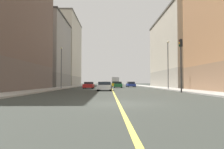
# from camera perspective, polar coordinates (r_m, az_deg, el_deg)

# --- Properties ---
(ground_plane) EXTENTS (400.00, 400.00, 0.00)m
(ground_plane) POSITION_cam_1_polar(r_m,az_deg,el_deg) (12.75, 1.72, -7.49)
(ground_plane) COLOR #323530
(ground_plane) RESTS_ON ground
(sidewalk_left) EXTENTS (3.29, 168.00, 0.15)m
(sidewalk_left) POSITION_cam_1_polar(r_m,az_deg,el_deg) (62.60, 8.87, -2.99)
(sidewalk_left) COLOR #9E9B93
(sidewalk_left) RESTS_ON ground
(sidewalk_right) EXTENTS (3.29, 168.00, 0.15)m
(sidewalk_right) POSITION_cam_1_polar(r_m,az_deg,el_deg) (62.41, -9.62, -2.99)
(sidewalk_right) COLOR #9E9B93
(sidewalk_right) RESTS_ON ground
(lane_center_stripe) EXTENTS (0.16, 154.00, 0.01)m
(lane_center_stripe) POSITION_cam_1_polar(r_m,az_deg,el_deg) (61.70, -0.36, -3.09)
(lane_center_stripe) COLOR #E5D14C
(lane_center_stripe) RESTS_ON ground
(building_left_mid) EXTENTS (9.27, 26.20, 16.88)m
(building_left_mid) POSITION_cam_1_polar(r_m,az_deg,el_deg) (54.81, 16.98, 5.69)
(building_left_mid) COLOR #9D9688
(building_left_mid) RESTS_ON ground
(building_right_corner) EXTENTS (9.27, 24.40, 21.76)m
(building_right_corner) POSITION_cam_1_polar(r_m,az_deg,el_deg) (36.67, -26.80, 13.53)
(building_right_corner) COLOR brown
(building_right_corner) RESTS_ON ground
(building_right_midblock) EXTENTS (9.27, 18.33, 17.52)m
(building_right_midblock) POSITION_cam_1_polar(r_m,az_deg,el_deg) (58.62, -16.38, 5.51)
(building_right_midblock) COLOR slate
(building_right_midblock) RESTS_ON ground
(building_right_distant) EXTENTS (9.27, 23.80, 23.77)m
(building_right_distant) POSITION_cam_1_polar(r_m,az_deg,el_deg) (80.45, -12.12, 5.70)
(building_right_distant) COLOR #9D9688
(building_right_distant) RESTS_ON ground
(traffic_light_left_near) EXTENTS (0.40, 0.32, 6.31)m
(traffic_light_left_near) POSITION_cam_1_polar(r_m,az_deg,el_deg) (27.33, 17.38, 4.07)
(traffic_light_left_near) COLOR #2D2D2D
(traffic_light_left_near) RESTS_ON ground
(street_lamp_left_near) EXTENTS (0.36, 0.36, 7.72)m
(street_lamp_left_near) POSITION_cam_1_polar(r_m,az_deg,el_deg) (36.66, 14.26, 3.66)
(street_lamp_left_near) COLOR #4C4C51
(street_lamp_left_near) RESTS_ON ground
(street_lamp_right_near) EXTENTS (0.36, 0.36, 7.28)m
(street_lamp_right_near) POSITION_cam_1_polar(r_m,az_deg,el_deg) (40.26, -12.96, 2.82)
(street_lamp_right_near) COLOR #4C4C51
(street_lamp_right_near) RESTS_ON ground
(car_green) EXTENTS (1.87, 4.09, 1.30)m
(car_green) POSITION_cam_1_polar(r_m,az_deg,el_deg) (48.02, 1.56, -2.65)
(car_green) COLOR #1E6B38
(car_green) RESTS_ON ground
(car_silver) EXTENTS (1.93, 4.36, 1.22)m
(car_silver) POSITION_cam_1_polar(r_m,az_deg,el_deg) (39.96, -2.46, -2.84)
(car_silver) COLOR silver
(car_silver) RESTS_ON ground
(car_white) EXTENTS (2.11, 4.20, 1.27)m
(car_white) POSITION_cam_1_polar(r_m,az_deg,el_deg) (31.58, -1.91, -3.04)
(car_white) COLOR white
(car_white) RESTS_ON ground
(car_yellow) EXTENTS (1.90, 4.20, 1.37)m
(car_yellow) POSITION_cam_1_polar(r_m,az_deg,el_deg) (56.19, 0.83, -2.54)
(car_yellow) COLOR gold
(car_yellow) RESTS_ON ground
(car_blue) EXTENTS (2.07, 4.42, 1.31)m
(car_blue) POSITION_cam_1_polar(r_m,az_deg,el_deg) (54.44, 4.88, -2.56)
(car_blue) COLOR #23389E
(car_blue) RESTS_ON ground
(car_red) EXTENTS (1.90, 4.49, 1.26)m
(car_red) POSITION_cam_1_polar(r_m,az_deg,el_deg) (41.92, -6.03, -2.77)
(car_red) COLOR red
(car_red) RESTS_ON ground
(car_black) EXTENTS (1.92, 4.36, 1.34)m
(car_black) POSITION_cam_1_polar(r_m,az_deg,el_deg) (64.51, -1.74, -2.46)
(car_black) COLOR black
(car_black) RESTS_ON ground
(box_truck) EXTENTS (2.48, 6.54, 2.83)m
(box_truck) POSITION_cam_1_polar(r_m,az_deg,el_deg) (76.00, 0.85, -1.73)
(box_truck) COLOR maroon
(box_truck) RESTS_ON ground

